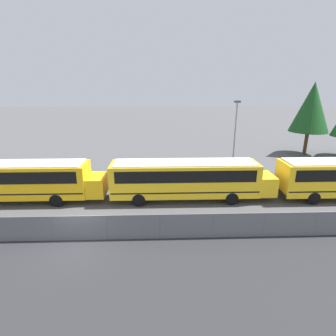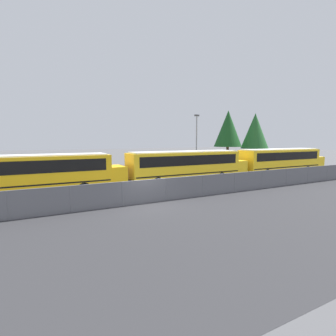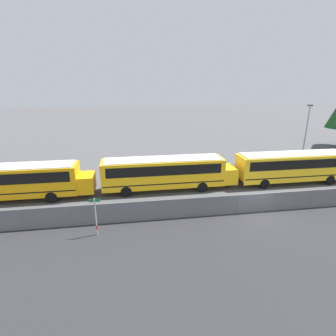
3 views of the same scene
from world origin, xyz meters
TOP-DOWN VIEW (x-y plane):
  - ground_plane at (0.00, 0.00)m, footprint 200.00×200.00m
  - road_strip at (0.00, -6.00)m, footprint 99.02×12.00m
  - fence at (0.00, -0.00)m, footprint 65.09×0.07m
  - school_bus_1 at (-6.27, 5.71)m, footprint 12.78×2.49m
  - school_bus_2 at (6.87, 5.57)m, footprint 12.78×2.49m
  - school_bus_3 at (20.13, 5.44)m, footprint 12.78×2.49m
  - light_pole at (12.16, 11.84)m, footprint 0.60×0.24m
  - tree_0 at (28.41, 17.68)m, footprint 4.69×4.69m
  - tree_2 at (23.83, 19.40)m, footprint 4.74×4.74m

SIDE VIEW (x-z plane):
  - ground_plane at x=0.00m, z-range 0.00..0.00m
  - road_strip at x=0.00m, z-range 0.00..0.01m
  - fence at x=0.00m, z-range 0.02..1.60m
  - school_bus_1 at x=-6.27m, z-range 0.29..3.40m
  - school_bus_2 at x=6.87m, z-range 0.29..3.40m
  - school_bus_3 at x=20.13m, z-range 0.29..3.40m
  - light_pole at x=12.16m, z-range 0.38..7.67m
  - tree_0 at x=28.41m, z-range 1.30..10.03m
  - tree_2 at x=23.83m, z-range 1.47..10.60m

